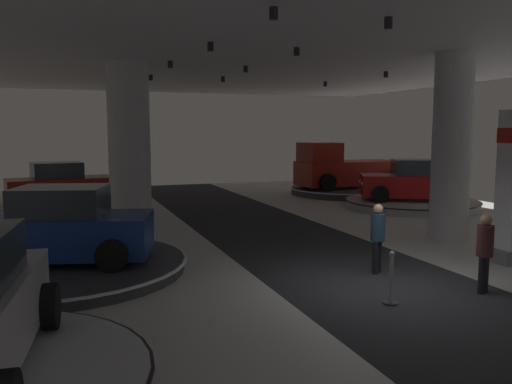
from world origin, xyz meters
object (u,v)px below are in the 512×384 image
display_car_far_right (413,182)px  visitor_walking_near (378,234)px  column_right (451,147)px  visitor_walking_far (485,248)px  display_car_mid_left (57,228)px  display_platform_far_right (411,203)px  display_platform_deep_right (348,190)px  display_platform_mid_left (57,266)px  display_car_deep_left (60,185)px  pickup_truck_deep_right (343,169)px  column_left (129,145)px  display_platform_deep_left (62,206)px

display_car_far_right → visitor_walking_near: (-7.13, -8.20, -0.19)m
column_right → visitor_walking_far: 5.83m
display_car_mid_left → display_platform_far_right: size_ratio=0.82×
display_car_mid_left → display_platform_deep_right: 17.60m
display_platform_mid_left → visitor_walking_far: size_ratio=3.69×
display_car_mid_left → visitor_walking_far: size_ratio=2.85×
display_car_deep_left → pickup_truck_deep_right: size_ratio=0.83×
column_left → display_car_far_right: (11.62, -0.06, -1.65)m
column_right → visitor_walking_near: bearing=-148.2°
display_platform_deep_left → column_left: bearing=-64.3°
display_car_deep_left → display_platform_mid_left: bearing=-90.1°
display_platform_deep_right → visitor_walking_near: size_ratio=3.77×
display_platform_deep_left → display_platform_far_right: (13.87, -4.77, 0.05)m
display_platform_far_right → visitor_walking_near: 10.88m
display_platform_mid_left → pickup_truck_deep_right: (13.57, 10.80, 1.13)m
visitor_walking_near → column_right: bearing=31.8°
display_platform_deep_left → display_platform_far_right: 14.67m
visitor_walking_near → visitor_walking_far: 2.30m
visitor_walking_far → pickup_truck_deep_right: bearing=70.0°
display_car_deep_left → pickup_truck_deep_right: bearing=1.5°
display_car_deep_left → display_car_far_right: size_ratio=0.97×
column_right → visitor_walking_near: (-4.24, -2.63, -1.84)m
display_car_far_right → pickup_truck_deep_right: (-0.39, 5.13, 0.19)m
display_platform_far_right → display_platform_deep_right: size_ratio=0.93×
pickup_truck_deep_right → visitor_walking_far: (-5.56, -15.31, -0.38)m
display_platform_far_right → display_platform_deep_right: (-0.04, 5.12, 0.01)m
column_left → display_car_mid_left: column_left is taller
display_car_far_right → visitor_walking_near: 10.87m
display_platform_deep_left → pickup_truck_deep_right: bearing=1.5°
column_left → display_platform_far_right: (11.60, -0.04, -2.57)m
column_left → column_right: size_ratio=1.00×
display_platform_deep_right → display_car_deep_left: bearing=-178.5°
display_platform_mid_left → visitor_walking_near: (6.83, -2.53, 0.75)m
display_car_mid_left → display_car_far_right: display_car_far_right is taller
display_platform_mid_left → visitor_walking_near: bearing=-20.3°
column_right → display_car_mid_left: bearing=-179.5°
column_right → display_platform_mid_left: bearing=-179.5°
display_platform_deep_left → display_platform_deep_right: size_ratio=0.90×
display_platform_far_right → display_car_mid_left: bearing=-157.7°
display_platform_deep_right → visitor_walking_near: 15.11m
column_right → display_platform_deep_right: (2.82, 10.71, -2.56)m
display_platform_deep_left → visitor_walking_far: size_ratio=3.39×
display_platform_far_right → display_car_far_right: display_car_far_right is taller
column_left → pickup_truck_deep_right: column_left is taller
column_right → display_car_deep_left: 15.23m
visitor_walking_near → visitor_walking_far: same height
display_car_deep_left → visitor_walking_far: 16.95m
display_car_deep_left → visitor_walking_near: 14.65m
display_platform_deep_left → display_platform_deep_right: (13.83, 0.36, 0.06)m
display_platform_far_right → visitor_walking_near: bearing=-130.8°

